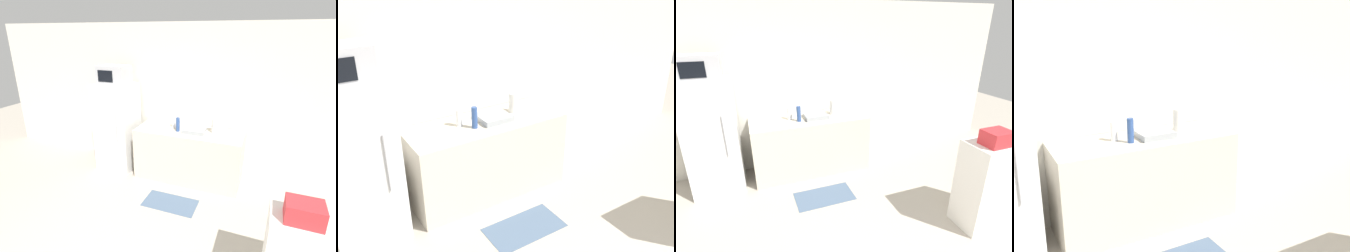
# 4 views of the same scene
# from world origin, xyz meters

# --- Properties ---
(wall_back) EXTENTS (8.00, 0.06, 2.60)m
(wall_back) POSITION_xyz_m (0.00, 3.22, 1.30)
(wall_back) COLOR silver
(wall_back) RESTS_ON ground_plane
(counter) EXTENTS (1.78, 0.67, 0.89)m
(counter) POSITION_xyz_m (0.23, 2.83, 0.44)
(counter) COLOR beige
(counter) RESTS_ON ground_plane
(sink_basin) EXTENTS (0.35, 0.33, 0.06)m
(sink_basin) POSITION_xyz_m (0.33, 2.83, 0.92)
(sink_basin) COLOR #9EA3A8
(sink_basin) RESTS_ON counter
(bottle_tall) EXTENTS (0.06, 0.06, 0.23)m
(bottle_tall) POSITION_xyz_m (0.06, 2.75, 1.00)
(bottle_tall) COLOR #2D4C8C
(bottle_tall) RESTS_ON counter
(bottle_short) EXTENTS (0.07, 0.07, 0.19)m
(bottle_short) POSITION_xyz_m (-0.06, 2.88, 0.98)
(bottle_short) COLOR silver
(bottle_short) RESTS_ON counter
(paper_towel_roll) EXTENTS (0.11, 0.11, 0.23)m
(paper_towel_roll) POSITION_xyz_m (0.64, 2.90, 1.00)
(paper_towel_roll) COLOR white
(paper_towel_roll) RESTS_ON counter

